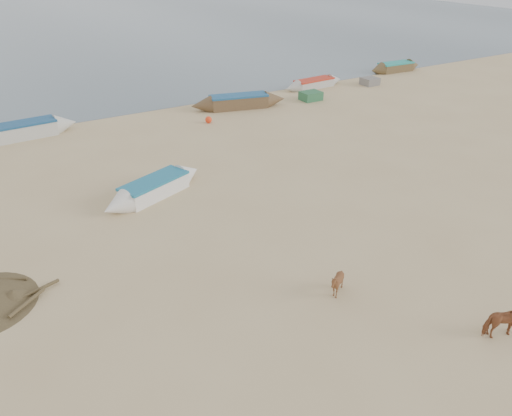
{
  "coord_description": "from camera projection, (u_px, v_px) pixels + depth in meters",
  "views": [
    {
      "loc": [
        -9.24,
        -11.41,
        10.59
      ],
      "look_at": [
        0.0,
        4.0,
        1.0
      ],
      "focal_mm": 35.0,
      "sensor_mm": 36.0,
      "label": 1
    }
  ],
  "objects": [
    {
      "name": "ground",
      "position": [
        313.0,
        278.0,
        17.81
      ],
      "size": [
        140.0,
        140.0,
        0.0
      ],
      "primitive_type": "plane",
      "color": "tan",
      "rests_on": "ground"
    },
    {
      "name": "sea",
      "position": [
        6.0,
        17.0,
        79.85
      ],
      "size": [
        160.0,
        160.0,
        0.0
      ],
      "primitive_type": "plane",
      "color": "slate",
      "rests_on": "ground"
    },
    {
      "name": "cow_adult",
      "position": [
        505.0,
        322.0,
        14.89
      ],
      "size": [
        1.42,
        0.91,
        1.11
      ],
      "primitive_type": "imported",
      "rotation": [
        0.0,
        0.0,
        1.31
      ],
      "color": "brown",
      "rests_on": "ground"
    },
    {
      "name": "calf_front",
      "position": [
        337.0,
        283.0,
        16.72
      ],
      "size": [
        0.99,
        0.91,
        0.97
      ],
      "primitive_type": "imported",
      "rotation": [
        0.0,
        0.0,
        -1.73
      ],
      "color": "brown",
      "rests_on": "ground"
    },
    {
      "name": "near_canoe",
      "position": [
        154.0,
        188.0,
        23.4
      ],
      "size": [
        5.84,
        3.29,
        0.84
      ],
      "primitive_type": null,
      "rotation": [
        0.0,
        0.0,
        0.38
      ],
      "color": "white",
      "rests_on": "ground"
    },
    {
      "name": "waterline_canoes",
      "position": [
        151.0,
        112.0,
        33.7
      ],
      "size": [
        55.27,
        4.95,
        0.98
      ],
      "color": "brown",
      "rests_on": "ground"
    },
    {
      "name": "beach_clutter",
      "position": [
        185.0,
        115.0,
        33.65
      ],
      "size": [
        44.45,
        4.12,
        0.64
      ],
      "color": "#2E673C",
      "rests_on": "ground"
    }
  ]
}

